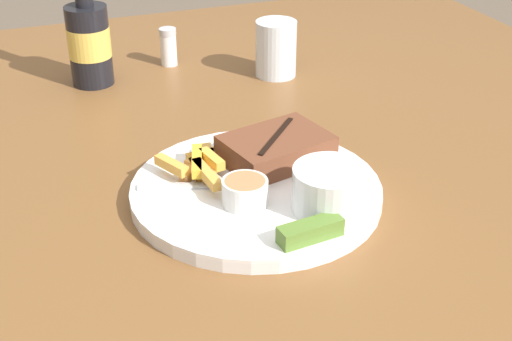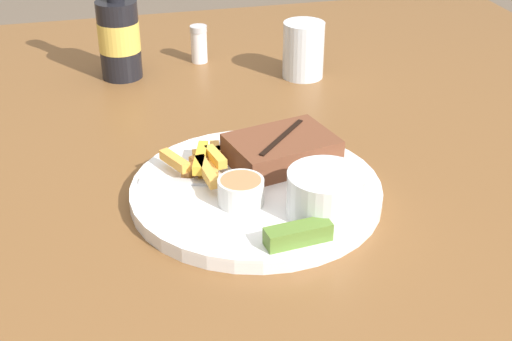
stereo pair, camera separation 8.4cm
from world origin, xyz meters
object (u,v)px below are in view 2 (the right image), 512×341
object	(u,v)px
pickle_spear	(298,234)
steak_portion	(282,150)
dinner_plate	(256,192)
drinking_glass	(303,50)
fork_utensil	(190,182)
beer_bottle	(119,34)
salt_shaker	(199,44)
dipping_sauce_cup	(241,190)
coleslaw_cup	(326,191)

from	to	relation	value
pickle_spear	steak_portion	bearing A→B (deg)	79.85
dinner_plate	drinking_glass	distance (m)	0.40
fork_utensil	beer_bottle	xyz separation A→B (m)	(-0.05, 0.41, 0.05)
fork_utensil	salt_shaker	xyz separation A→B (m)	(0.09, 0.44, 0.01)
dipping_sauce_cup	pickle_spear	world-z (taller)	dipping_sauce_cup
steak_portion	dipping_sauce_cup	size ratio (longest dim) A/B	2.74
steak_portion	coleslaw_cup	bearing A→B (deg)	-83.34
dinner_plate	coleslaw_cup	size ratio (longest dim) A/B	3.48
steak_portion	beer_bottle	world-z (taller)	beer_bottle
steak_portion	pickle_spear	world-z (taller)	steak_portion
coleslaw_cup	dinner_plate	bearing A→B (deg)	128.07
coleslaw_cup	salt_shaker	size ratio (longest dim) A/B	1.32
dinner_plate	pickle_spear	world-z (taller)	pickle_spear
steak_portion	dipping_sauce_cup	world-z (taller)	steak_portion
pickle_spear	beer_bottle	distance (m)	0.57
steak_portion	salt_shaker	xyz separation A→B (m)	(-0.03, 0.42, -0.00)
salt_shaker	pickle_spear	bearing A→B (deg)	-90.04
beer_bottle	salt_shaker	size ratio (longest dim) A/B	3.18
beer_bottle	dipping_sauce_cup	bearing A→B (deg)	-78.26
coleslaw_cup	pickle_spear	world-z (taller)	coleslaw_cup
fork_utensil	steak_portion	bearing A→B (deg)	28.96
dipping_sauce_cup	salt_shaker	distance (m)	0.50
dinner_plate	salt_shaker	bearing A→B (deg)	88.21
steak_portion	beer_bottle	size ratio (longest dim) A/B	0.70
coleslaw_cup	steak_portion	bearing A→B (deg)	96.66
steak_portion	coleslaw_cup	size ratio (longest dim) A/B	1.68
dinner_plate	coleslaw_cup	world-z (taller)	coleslaw_cup
steak_portion	fork_utensil	distance (m)	0.12
drinking_glass	coleslaw_cup	bearing A→B (deg)	-104.26
dinner_plate	pickle_spear	xyz separation A→B (m)	(0.01, -0.12, 0.02)
pickle_spear	coleslaw_cup	bearing A→B (deg)	46.44
salt_shaker	coleslaw_cup	bearing A→B (deg)	-85.26
steak_portion	fork_utensil	size ratio (longest dim) A/B	1.10
pickle_spear	fork_utensil	world-z (taller)	pickle_spear
dinner_plate	fork_utensil	bearing A→B (deg)	162.85
dinner_plate	beer_bottle	distance (m)	0.45
beer_bottle	drinking_glass	xyz separation A→B (m)	(0.29, -0.07, -0.03)
coleslaw_cup	dipping_sauce_cup	distance (m)	0.10
coleslaw_cup	drinking_glass	world-z (taller)	drinking_glass
coleslaw_cup	beer_bottle	world-z (taller)	beer_bottle
coleslaw_cup	salt_shaker	world-z (taller)	coleslaw_cup
steak_portion	pickle_spear	bearing A→B (deg)	-100.15
fork_utensil	drinking_glass	world-z (taller)	drinking_glass
dipping_sauce_cup	pickle_spear	bearing A→B (deg)	-65.85
dinner_plate	coleslaw_cup	distance (m)	0.10
steak_portion	dipping_sauce_cup	bearing A→B (deg)	-130.81
fork_utensil	dinner_plate	bearing A→B (deg)	0.00
dinner_plate	beer_bottle	size ratio (longest dim) A/B	1.45
dipping_sauce_cup	fork_utensil	world-z (taller)	dipping_sauce_cup
pickle_spear	drinking_glass	size ratio (longest dim) A/B	0.79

